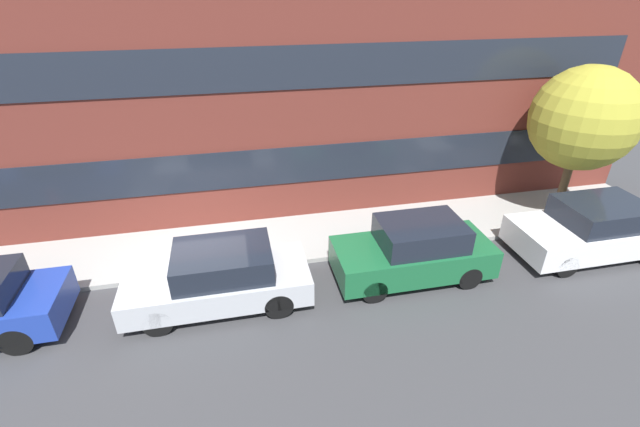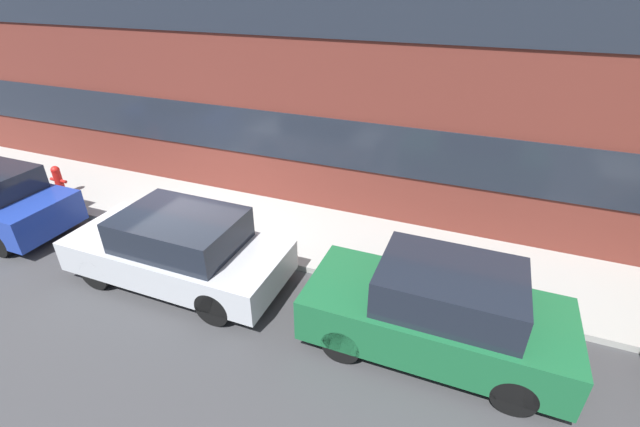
# 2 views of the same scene
# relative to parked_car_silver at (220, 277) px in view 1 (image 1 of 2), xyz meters

# --- Properties ---
(ground_plane) EXTENTS (56.00, 56.00, 0.00)m
(ground_plane) POSITION_rel_parked_car_silver_xyz_m (-0.58, 1.05, -0.70)
(ground_plane) COLOR #38383A
(sidewalk_strip) EXTENTS (28.00, 2.38, 0.12)m
(sidewalk_strip) POSITION_rel_parked_car_silver_xyz_m (-0.58, 2.24, -0.64)
(sidewalk_strip) COLOR #9E9E99
(sidewalk_strip) RESTS_ON ground_plane
(rowhouse_facade) EXTENTS (28.00, 1.02, 8.19)m
(rowhouse_facade) POSITION_rel_parked_car_silver_xyz_m (-0.58, 3.87, 3.41)
(rowhouse_facade) COLOR maroon
(rowhouse_facade) RESTS_ON ground_plane
(parked_car_silver) EXTENTS (4.07, 1.71, 1.41)m
(parked_car_silver) POSITION_rel_parked_car_silver_xyz_m (0.00, 0.00, 0.00)
(parked_car_silver) COLOR #B2B5BA
(parked_car_silver) RESTS_ON ground_plane
(parked_car_green) EXTENTS (3.81, 1.62, 1.52)m
(parked_car_green) POSITION_rel_parked_car_silver_xyz_m (4.63, -0.00, 0.04)
(parked_car_green) COLOR #195B33
(parked_car_green) RESTS_ON ground_plane
(parked_car_white) EXTENTS (4.12, 1.80, 1.49)m
(parked_car_white) POSITION_rel_parked_car_silver_xyz_m (9.68, -0.00, 0.03)
(parked_car_white) COLOR silver
(parked_car_white) RESTS_ON ground_plane
(fire_hydrant) EXTENTS (0.51, 0.29, 0.79)m
(fire_hydrant) POSITION_rel_parked_car_silver_xyz_m (-4.97, 1.61, -0.18)
(fire_hydrant) COLOR red
(fire_hydrant) RESTS_ON sidewalk_strip
(street_tree) EXTENTS (2.86, 2.86, 4.45)m
(street_tree) POSITION_rel_parked_car_silver_xyz_m (10.13, 1.83, 2.43)
(street_tree) COLOR brown
(street_tree) RESTS_ON sidewalk_strip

